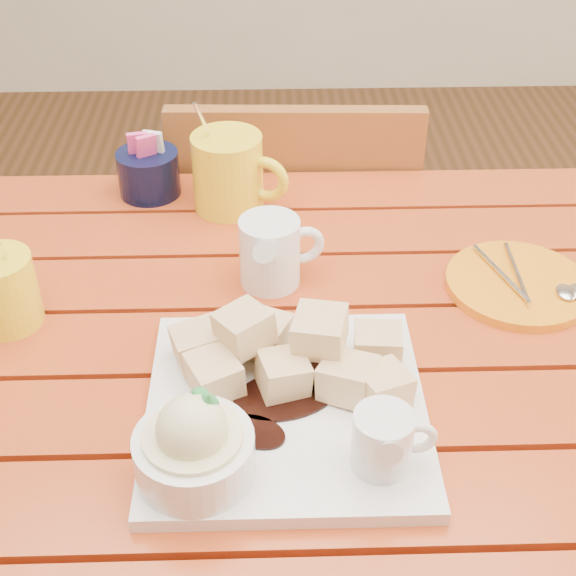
{
  "coord_description": "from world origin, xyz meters",
  "views": [
    {
      "loc": [
        -0.01,
        -0.7,
        1.35
      ],
      "look_at": [
        0.01,
        0.0,
        0.82
      ],
      "focal_mm": 50.0,
      "sensor_mm": 36.0,
      "label": 1
    }
  ],
  "objects_px": {
    "coffee_mug_right": "(230,172)",
    "chair_far": "(294,271)",
    "table": "(277,406)",
    "orange_saucer": "(519,284)",
    "dessert_plate": "(269,406)",
    "coffee_mug_left": "(0,289)"
  },
  "relations": [
    {
      "from": "coffee_mug_right",
      "to": "chair_far",
      "type": "bearing_deg",
      "value": 88.39
    },
    {
      "from": "coffee_mug_left",
      "to": "orange_saucer",
      "type": "height_order",
      "value": "coffee_mug_left"
    },
    {
      "from": "dessert_plate",
      "to": "table",
      "type": "bearing_deg",
      "value": 86.1
    },
    {
      "from": "table",
      "to": "orange_saucer",
      "type": "relative_size",
      "value": 6.73
    },
    {
      "from": "dessert_plate",
      "to": "chair_far",
      "type": "xyz_separation_m",
      "value": [
        0.05,
        0.66,
        -0.31
      ]
    },
    {
      "from": "table",
      "to": "orange_saucer",
      "type": "distance_m",
      "value": 0.34
    },
    {
      "from": "coffee_mug_left",
      "to": "chair_far",
      "type": "distance_m",
      "value": 0.68
    },
    {
      "from": "dessert_plate",
      "to": "chair_far",
      "type": "distance_m",
      "value": 0.73
    },
    {
      "from": "table",
      "to": "dessert_plate",
      "type": "distance_m",
      "value": 0.2
    },
    {
      "from": "orange_saucer",
      "to": "coffee_mug_left",
      "type": "bearing_deg",
      "value": -175.81
    },
    {
      "from": "table",
      "to": "coffee_mug_right",
      "type": "relative_size",
      "value": 7.25
    },
    {
      "from": "dessert_plate",
      "to": "coffee_mug_left",
      "type": "xyz_separation_m",
      "value": [
        -0.31,
        0.18,
        0.01
      ]
    },
    {
      "from": "dessert_plate",
      "to": "coffee_mug_right",
      "type": "distance_m",
      "value": 0.44
    },
    {
      "from": "table",
      "to": "dessert_plate",
      "type": "relative_size",
      "value": 4.21
    },
    {
      "from": "coffee_mug_right",
      "to": "table",
      "type": "bearing_deg",
      "value": -56.59
    },
    {
      "from": "dessert_plate",
      "to": "chair_far",
      "type": "bearing_deg",
      "value": 85.7
    },
    {
      "from": "dessert_plate",
      "to": "coffee_mug_right",
      "type": "bearing_deg",
      "value": 96.51
    },
    {
      "from": "dessert_plate",
      "to": "coffee_mug_right",
      "type": "height_order",
      "value": "coffee_mug_right"
    },
    {
      "from": "coffee_mug_left",
      "to": "coffee_mug_right",
      "type": "xyz_separation_m",
      "value": [
        0.26,
        0.25,
        0.01
      ]
    },
    {
      "from": "coffee_mug_right",
      "to": "orange_saucer",
      "type": "relative_size",
      "value": 0.93
    },
    {
      "from": "coffee_mug_left",
      "to": "chair_far",
      "type": "bearing_deg",
      "value": 77.6
    },
    {
      "from": "dessert_plate",
      "to": "orange_saucer",
      "type": "height_order",
      "value": "dessert_plate"
    }
  ]
}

